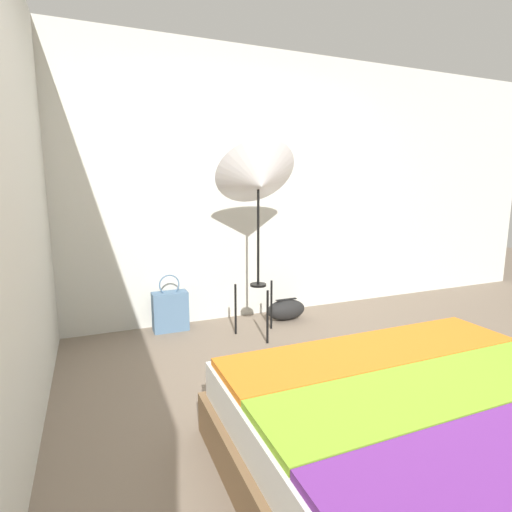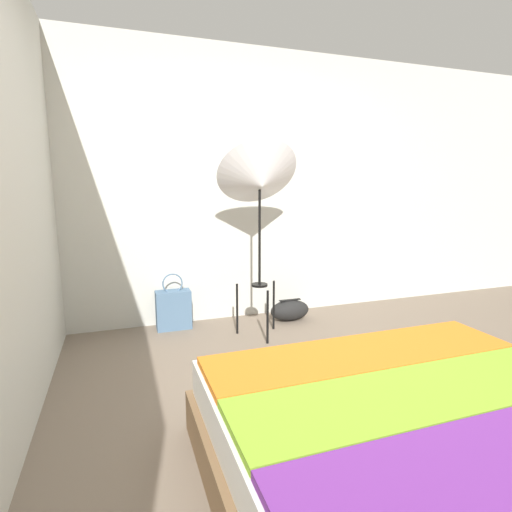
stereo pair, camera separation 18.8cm
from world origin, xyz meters
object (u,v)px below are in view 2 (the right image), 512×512
(bed, at_px, (457,471))
(duffel_bag, at_px, (290,310))
(tote_bag, at_px, (174,309))
(photo_umbrella, at_px, (260,181))

(bed, xyz_separation_m, duffel_bag, (0.36, 2.41, -0.11))
(tote_bag, height_order, duffel_bag, tote_bag)
(tote_bag, bearing_deg, duffel_bag, -7.38)
(photo_umbrella, distance_m, duffel_bag, 1.35)
(tote_bag, bearing_deg, bed, -73.53)
(bed, height_order, tote_bag, tote_bag)
(photo_umbrella, xyz_separation_m, duffel_bag, (0.42, 0.27, -1.25))
(bed, relative_size, tote_bag, 3.66)
(photo_umbrella, height_order, tote_bag, photo_umbrella)
(photo_umbrella, distance_m, tote_bag, 1.42)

